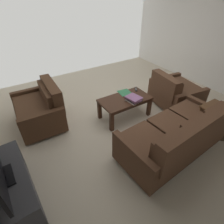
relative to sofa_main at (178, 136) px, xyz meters
name	(u,v)px	position (x,y,z in m)	size (l,w,h in m)	color
ground_plane	(125,114)	(0.06, -1.33, -0.37)	(5.47, 5.55, 0.01)	beige
wall_left	(218,33)	(-2.67, -1.33, 1.00)	(0.12, 5.55, 2.73)	white
sofa_main	(178,136)	(0.00, 0.00, 0.00)	(1.92, 0.97, 0.87)	black
loveseat_near	(41,108)	(1.64, -1.98, -0.01)	(0.84, 1.14, 0.83)	black
coffee_table	(125,102)	(0.12, -1.27, 0.01)	(1.03, 0.56, 0.45)	#3D2316
end_table	(217,114)	(-0.89, 0.07, 0.13)	(0.46, 0.46, 0.61)	brown
tv_stand	(12,190)	(2.40, -0.50, -0.10)	(0.53, 1.18, 0.52)	#38383D
armchair_side	(174,92)	(-1.09, -1.04, -0.03)	(1.02, 1.09, 0.80)	black
book_stack	(134,99)	(0.04, -1.10, 0.13)	(0.28, 0.32, 0.09)	silver
tv_remote	(136,89)	(-0.30, -1.44, 0.10)	(0.12, 0.16, 0.02)	black
loose_magazine	(125,93)	(-0.01, -1.46, 0.09)	(0.25, 0.27, 0.01)	#337F51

